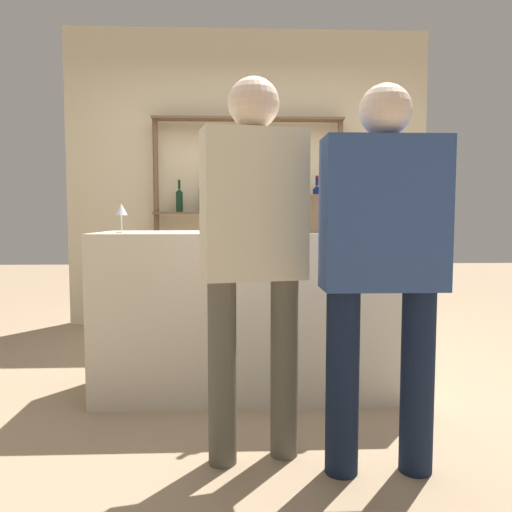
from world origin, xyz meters
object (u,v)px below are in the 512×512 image
Objects in this scene: counter_bottle_3 at (219,210)px; counter_bottle_4 at (280,210)px; customer_center at (254,240)px; customer_right at (383,253)px; counter_bottle_5 at (251,207)px; ice_bucket at (317,214)px; counter_bottle_1 at (365,211)px; wine_glass at (121,211)px; counter_bottle_2 at (299,212)px; counter_bottle_0 at (386,210)px.

counter_bottle_3 is 0.50m from counter_bottle_4.
customer_center reaches higher than customer_right.
counter_bottle_4 is 0.20× the size of customer_center.
counter_bottle_4 is 0.87m from customer_right.
counter_bottle_5 is 1.75× the size of ice_bucket.
ice_bucket is at bearing 152.55° from counter_bottle_1.
counter_bottle_3 is 0.60m from wine_glass.
counter_bottle_5 is at bearing 161.62° from counter_bottle_2.
ice_bucket reaches higher than wine_glass.
counter_bottle_3 is 0.88× the size of counter_bottle_5.
ice_bucket is at bearing 25.74° from counter_bottle_4.
counter_bottle_0 is 1.02m from counter_bottle_3.
counter_bottle_1 is 0.47m from counter_bottle_4.
counter_bottle_0 is 1.01× the size of counter_bottle_4.
counter_bottle_1 is 0.80m from customer_right.
customer_center reaches higher than counter_bottle_2.
counter_bottle_1 is 0.27m from ice_bucket.
counter_bottle_2 is 1.04m from wine_glass.
customer_center reaches higher than counter_bottle_0.
customer_right is at bearing -82.59° from ice_bucket.
counter_bottle_2 is 0.94× the size of counter_bottle_4.
counter_bottle_3 is 2.03× the size of wine_glass.
customer_right is at bearing -99.42° from counter_bottle_1.
customer_center is at bearing -45.94° from wine_glass.
counter_bottle_5 reaches higher than counter_bottle_3.
counter_bottle_4 is 1.52× the size of ice_bucket.
ice_bucket is at bearing -37.36° from counter_bottle_5.
customer_right reaches higher than wine_glass.
counter_bottle_4 is at bearing -46.38° from counter_bottle_3.
customer_right is (0.48, -1.17, -0.20)m from counter_bottle_5.
customer_center reaches higher than counter_bottle_1.
counter_bottle_1 is at bearing -25.29° from counter_bottle_3.
customer_center is (-0.84, -0.94, -0.14)m from counter_bottle_0.
wine_glass is 0.76× the size of ice_bucket.
customer_center is at bearing -117.03° from ice_bucket.
ice_bucket is at bearing -24.33° from counter_bottle_3.
counter_bottle_3 is 0.21× the size of customer_center.
wine_glass is 0.10× the size of customer_center.
counter_bottle_3 reaches higher than counter_bottle_4.
counter_bottle_4 is at bearing -116.20° from counter_bottle_2.
ice_bucket is (0.08, -0.18, -0.01)m from counter_bottle_2.
counter_bottle_5 is 1.29m from customer_right.
counter_bottle_3 is at bearing 30.91° from customer_right.
wine_glass is 1.03m from customer_center.
counter_bottle_2 is 0.32m from counter_bottle_4.
ice_bucket is at bearing -67.12° from counter_bottle_2.
customer_center reaches higher than ice_bucket.
counter_bottle_3 reaches higher than counter_bottle_2.
counter_bottle_3 is at bearing 28.27° from wine_glass.
ice_bucket is at bearing 1.52° from wine_glass.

